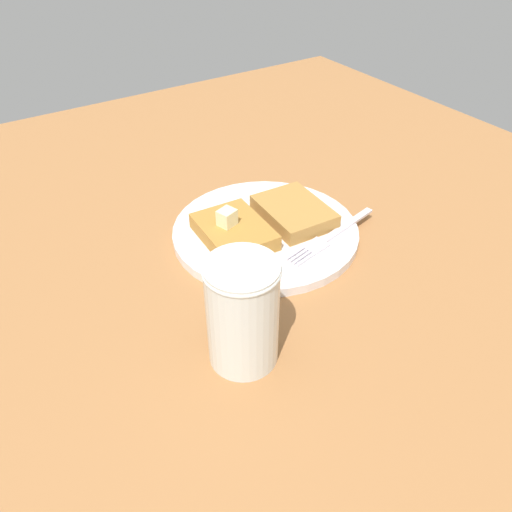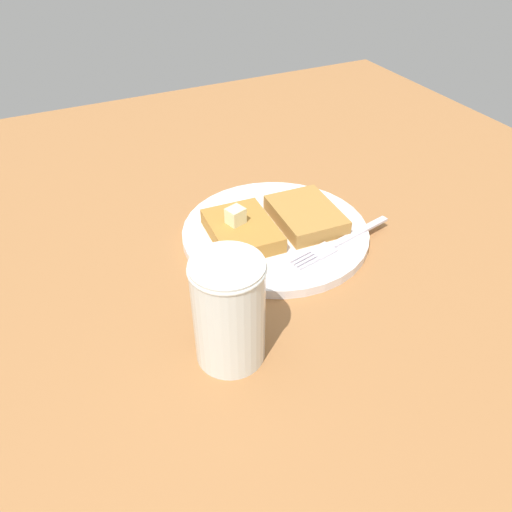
# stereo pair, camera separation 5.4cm
# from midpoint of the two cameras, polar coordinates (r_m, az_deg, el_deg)

# --- Properties ---
(table_surface) EXTENTS (1.19, 1.19, 0.02)m
(table_surface) POSITION_cam_midpoint_polar(r_m,az_deg,el_deg) (0.62, 2.26, -1.28)
(table_surface) COLOR #9E683A
(table_surface) RESTS_ON ground
(plate) EXTENTS (0.24, 0.24, 0.01)m
(plate) POSITION_cam_midpoint_polar(r_m,az_deg,el_deg) (0.65, 4.63, 2.65)
(plate) COLOR silver
(plate) RESTS_ON table_surface
(toast_slice_left) EXTENTS (0.08, 0.11, 0.02)m
(toast_slice_left) POSITION_cam_midpoint_polar(r_m,az_deg,el_deg) (0.62, 1.13, 2.92)
(toast_slice_left) COLOR #AC7631
(toast_slice_left) RESTS_ON plate
(toast_slice_middle) EXTENTS (0.08, 0.11, 0.02)m
(toast_slice_middle) POSITION_cam_midpoint_polar(r_m,az_deg,el_deg) (0.66, 8.08, 4.57)
(toast_slice_middle) COLOR #AB7938
(toast_slice_middle) RESTS_ON plate
(butter_pat_primary) EXTENTS (0.03, 0.02, 0.02)m
(butter_pat_primary) POSITION_cam_midpoint_polar(r_m,az_deg,el_deg) (0.61, 0.19, 4.53)
(butter_pat_primary) COLOR #F0E9B0
(butter_pat_primary) RESTS_ON toast_slice_left
(fork) EXTENTS (0.16, 0.05, 0.00)m
(fork) POSITION_cam_midpoint_polar(r_m,az_deg,el_deg) (0.63, 11.67, 1.30)
(fork) COLOR silver
(fork) RESTS_ON plate
(syrup_jar) EXTENTS (0.07, 0.07, 0.11)m
(syrup_jar) POSITION_cam_midpoint_polar(r_m,az_deg,el_deg) (0.46, 0.27, -6.87)
(syrup_jar) COLOR #431E0A
(syrup_jar) RESTS_ON table_surface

